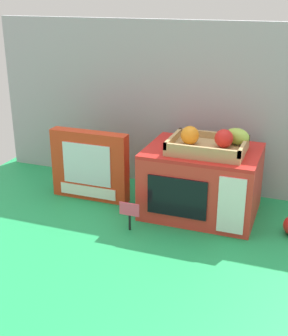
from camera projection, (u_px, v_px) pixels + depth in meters
name	position (u px, v px, depth m)	size (l,w,h in m)	color
ground_plane	(166.00, 207.00, 1.72)	(1.70, 1.70, 0.00)	#219E54
display_back_panel	(185.00, 107.00, 1.81)	(1.61, 0.03, 0.66)	#A0A3A8
toy_microwave	(202.00, 181.00, 1.64)	(0.39, 0.30, 0.24)	red
food_groups_crate	(211.00, 143.00, 1.57)	(0.27, 0.19, 0.09)	tan
cookie_set_box	(90.00, 166.00, 1.75)	(0.30, 0.06, 0.27)	red
price_sign	(129.00, 212.00, 1.54)	(0.07, 0.01, 0.10)	black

